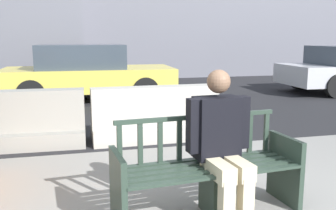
{
  "coord_description": "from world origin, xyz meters",
  "views": [
    {
      "loc": [
        -0.87,
        -2.46,
        1.59
      ],
      "look_at": [
        0.25,
        2.05,
        0.75
      ],
      "focal_mm": 40.0,
      "sensor_mm": 36.0,
      "label": 1
    }
  ],
  "objects": [
    {
      "name": "jersey_barrier_centre",
      "position": [
        0.34,
        3.18,
        0.34
      ],
      "size": [
        2.01,
        0.71,
        0.84
      ],
      "color": "#ADA89E",
      "rests_on": "ground"
    },
    {
      "name": "seated_person",
      "position": [
        0.36,
        0.53,
        0.69
      ],
      "size": [
        0.59,
        0.75,
        1.31
      ],
      "color": "black",
      "rests_on": "ground"
    },
    {
      "name": "street_bench",
      "position": [
        0.25,
        0.58,
        0.4
      ],
      "size": [
        1.73,
        0.67,
        0.88
      ],
      "color": "#28382D",
      "rests_on": "ground"
    },
    {
      "name": "car_sedan_far",
      "position": [
        -0.58,
        7.36,
        0.7
      ],
      "size": [
        4.33,
        2.08,
        1.41
      ],
      "color": "#DBC64C",
      "rests_on": "ground"
    },
    {
      "name": "street_asphalt",
      "position": [
        0.0,
        8.7,
        0.0
      ],
      "size": [
        120.0,
        12.0,
        0.01
      ],
      "primitive_type": "cube",
      "color": "black",
      "rests_on": "ground"
    },
    {
      "name": "jersey_barrier_left",
      "position": [
        -1.76,
        3.22,
        0.34
      ],
      "size": [
        2.02,
        0.73,
        0.84
      ],
      "color": "gray",
      "rests_on": "ground"
    }
  ]
}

